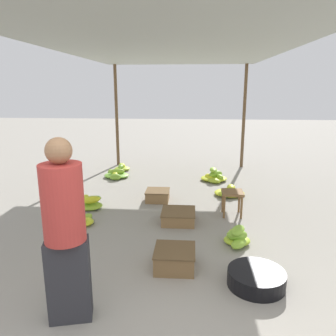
# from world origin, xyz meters

# --- Properties ---
(canopy_post_back_left) EXTENTS (0.08, 0.08, 2.62)m
(canopy_post_back_left) POSITION_xyz_m (-1.65, 6.77, 1.31)
(canopy_post_back_left) COLOR brown
(canopy_post_back_left) RESTS_ON ground
(canopy_post_back_right) EXTENTS (0.08, 0.08, 2.62)m
(canopy_post_back_right) POSITION_xyz_m (1.65, 6.77, 1.31)
(canopy_post_back_right) COLOR brown
(canopy_post_back_right) RESTS_ON ground
(canopy_tarp) EXTENTS (3.70, 6.87, 0.04)m
(canopy_tarp) POSITION_xyz_m (0.00, 3.53, 2.64)
(canopy_tarp) COLOR #9EA399
(canopy_tarp) RESTS_ON canopy_post_front_left
(vendor_foreground) EXTENTS (0.43, 0.43, 1.66)m
(vendor_foreground) POSITION_xyz_m (-0.73, 0.74, 0.86)
(vendor_foreground) COLOR #2D2D33
(vendor_foreground) RESTS_ON ground
(stool) EXTENTS (0.34, 0.34, 0.41)m
(stool) POSITION_xyz_m (1.01, 3.35, 0.33)
(stool) COLOR brown
(stool) RESTS_ON ground
(basin_black) EXTENTS (0.61, 0.61, 0.17)m
(basin_black) POSITION_xyz_m (1.04, 1.37, 0.09)
(basin_black) COLOR black
(basin_black) RESTS_ON ground
(banana_pile_left_0) EXTENTS (0.45, 0.46, 0.15)m
(banana_pile_left_0) POSITION_xyz_m (-1.35, 2.79, 0.06)
(banana_pile_left_0) COLOR #8DBD33
(banana_pile_left_0) RESTS_ON ground
(banana_pile_left_1) EXTENTS (0.38, 0.45, 0.17)m
(banana_pile_left_1) POSITION_xyz_m (-1.43, 6.17, 0.08)
(banana_pile_left_1) COLOR #A5C62F
(banana_pile_left_1) RESTS_ON ground
(banana_pile_left_2) EXTENTS (0.44, 0.51, 0.26)m
(banana_pile_left_2) POSITION_xyz_m (-1.41, 3.49, 0.11)
(banana_pile_left_2) COLOR #C9D528
(banana_pile_left_2) RESTS_ON ground
(banana_pile_left_3) EXTENTS (0.58, 0.63, 0.21)m
(banana_pile_left_3) POSITION_xyz_m (-1.42, 5.49, 0.07)
(banana_pile_left_3) COLOR #8ABB33
(banana_pile_left_3) RESTS_ON ground
(banana_pile_right_0) EXTENTS (0.35, 0.57, 0.25)m
(banana_pile_right_0) POSITION_xyz_m (0.96, 2.31, 0.11)
(banana_pile_right_0) COLOR #A3C52F
(banana_pile_right_0) RESTS_ON ground
(banana_pile_right_1) EXTENTS (0.58, 0.70, 0.30)m
(banana_pile_right_1) POSITION_xyz_m (0.85, 5.39, 0.09)
(banana_pile_right_1) COLOR #92BF32
(banana_pile_right_1) RESTS_ON ground
(banana_pile_right_2) EXTENTS (0.58, 0.56, 0.22)m
(banana_pile_right_2) POSITION_xyz_m (1.07, 4.35, 0.07)
(banana_pile_right_2) COLOR #C3D229
(banana_pile_right_2) RESTS_ON ground
(crate_near) EXTENTS (0.52, 0.52, 0.19)m
(crate_near) POSITION_xyz_m (0.15, 2.99, 0.09)
(crate_near) COLOR olive
(crate_near) RESTS_ON ground
(crate_mid) EXTENTS (0.43, 0.43, 0.20)m
(crate_mid) POSITION_xyz_m (-0.28, 3.96, 0.10)
(crate_mid) COLOR olive
(crate_mid) RESTS_ON ground
(crate_far) EXTENTS (0.47, 0.47, 0.23)m
(crate_far) POSITION_xyz_m (0.16, 1.66, 0.12)
(crate_far) COLOR brown
(crate_far) RESTS_ON ground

